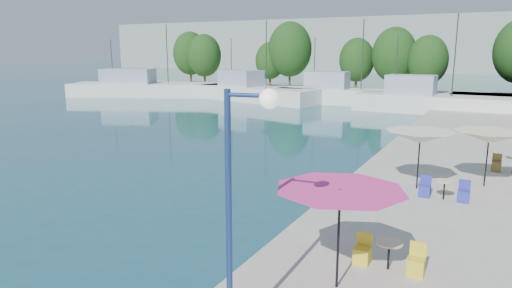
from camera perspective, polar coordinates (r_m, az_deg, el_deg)
The scene contains 19 objects.
quay_far at distance 65.92m, azimuth 10.45°, elevation 6.22°, with size 90.00×16.00×0.60m, color #9F9990.
hill_west at distance 161.12m, azimuth 13.17°, elevation 11.93°, with size 180.00×40.00×16.00m, color gray.
trawler_01 at distance 65.92m, azimuth -13.28°, elevation 6.77°, with size 22.86×14.43×10.20m.
trawler_02 at distance 57.92m, azimuth -0.37°, elevation 6.45°, with size 17.64×8.42×10.20m.
trawler_03 at distance 55.64m, azimuth 10.85°, elevation 6.03°, with size 16.59×5.33×10.20m.
trawler_04 at distance 50.08m, azimuth 20.89°, elevation 4.88°, with size 16.01×4.46×10.20m.
tree_01 at distance 82.92m, azimuth -8.22°, elevation 11.15°, with size 6.06×6.06×8.97m.
tree_02 at distance 78.40m, azimuth -6.49°, elevation 10.93°, with size 5.67×5.67×8.39m.
tree_03 at distance 74.72m, azimuth 1.77°, elevation 10.36°, with size 4.75×4.75×7.04m.
tree_04 at distance 73.29m, azimuth 4.27°, elevation 11.71°, with size 6.85×6.85×10.13m.
tree_05 at distance 69.04m, azimuth 12.49°, elevation 10.22°, with size 5.07×5.07×7.51m.
tree_06 at distance 66.03m, azimuth 16.90°, elevation 10.62°, with size 5.97×5.97×8.84m.
tree_07 at distance 64.45m, azimuth 20.67°, elevation 9.77°, with size 5.19×5.19×7.68m.
umbrella_pink at distance 10.96m, azimuth 10.44°, elevation -6.83°, with size 3.14×3.14×2.50m.
umbrella_white at distance 19.87m, azimuth 19.84°, elevation 0.83°, with size 2.86×2.86×2.45m.
umbrella_cream at distance 21.37m, azimuth 27.12°, elevation 0.79°, with size 2.84×2.84×2.39m.
cafe_table_01 at distance 12.87m, azimuth 16.21°, elevation -13.64°, with size 1.82×0.70×0.76m.
cafe_table_02 at distance 19.20m, azimuth 22.42°, elevation -5.60°, with size 1.82×0.70×0.76m.
street_lamp at distance 8.38m, azimuth -1.51°, elevation -3.55°, with size 1.03×0.36×5.03m.
Camera 1 is at (11.66, 4.37, 6.28)m, focal length 32.00 mm.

